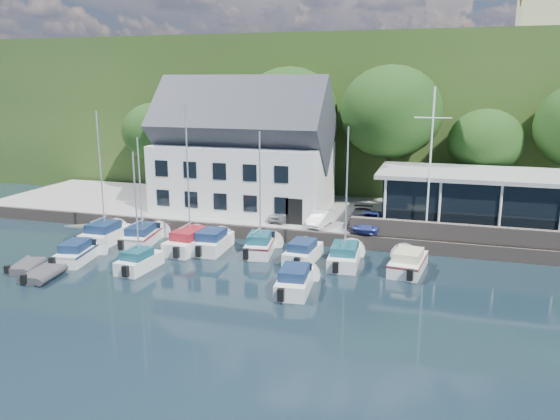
{
  "coord_description": "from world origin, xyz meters",
  "views": [
    {
      "loc": [
        9.0,
        -26.13,
        11.69
      ],
      "look_at": [
        -1.56,
        9.0,
        2.92
      ],
      "focal_mm": 35.0,
      "sensor_mm": 36.0,
      "label": 1
    }
  ],
  "objects_px": {
    "car_white": "(321,218)",
    "boat_r1_2": "(188,183)",
    "car_silver": "(282,213)",
    "boat_r1_3": "(213,240)",
    "boat_r2_1": "(136,205)",
    "car_blue": "(371,220)",
    "car_dgrey": "(361,218)",
    "boat_r1_5": "(303,250)",
    "boat_r2_0": "(78,251)",
    "boat_r1_6": "(346,200)",
    "boat_r1_1": "(140,185)",
    "boat_r1_7": "(408,260)",
    "boat_r1_0": "(101,179)",
    "harbor_building": "(244,158)",
    "boat_r2_3": "(295,278)",
    "club_pavilion": "(468,199)",
    "flagpole": "(430,163)",
    "dinghy_1": "(43,273)",
    "dinghy_0": "(27,265)",
    "boat_r1_4": "(260,189)"
  },
  "relations": [
    {
      "from": "club_pavilion",
      "to": "dinghy_1",
      "type": "height_order",
      "value": "club_pavilion"
    },
    {
      "from": "car_silver",
      "to": "flagpole",
      "type": "bearing_deg",
      "value": -0.84
    },
    {
      "from": "car_dgrey",
      "to": "dinghy_0",
      "type": "xyz_separation_m",
      "value": [
        -19.1,
        -12.94,
        -1.28
      ]
    },
    {
      "from": "car_silver",
      "to": "boat_r1_3",
      "type": "height_order",
      "value": "car_silver"
    },
    {
      "from": "boat_r2_1",
      "to": "car_blue",
      "type": "bearing_deg",
      "value": 42.32
    },
    {
      "from": "club_pavilion",
      "to": "dinghy_1",
      "type": "distance_m",
      "value": 29.77
    },
    {
      "from": "car_silver",
      "to": "car_white",
      "type": "bearing_deg",
      "value": -7.4
    },
    {
      "from": "harbor_building",
      "to": "boat_r2_1",
      "type": "bearing_deg",
      "value": -97.91
    },
    {
      "from": "car_blue",
      "to": "flagpole",
      "type": "distance_m",
      "value": 5.99
    },
    {
      "from": "boat_r1_7",
      "to": "boat_r2_1",
      "type": "distance_m",
      "value": 17.28
    },
    {
      "from": "flagpole",
      "to": "boat_r1_1",
      "type": "xyz_separation_m",
      "value": [
        -19.91,
        -4.52,
        -1.8
      ]
    },
    {
      "from": "club_pavilion",
      "to": "car_white",
      "type": "bearing_deg",
      "value": -163.15
    },
    {
      "from": "car_white",
      "to": "flagpole",
      "type": "relative_size",
      "value": 0.33
    },
    {
      "from": "boat_r1_5",
      "to": "boat_r2_3",
      "type": "bearing_deg",
      "value": -76.61
    },
    {
      "from": "car_blue",
      "to": "boat_r2_1",
      "type": "relative_size",
      "value": 0.46
    },
    {
      "from": "car_dgrey",
      "to": "boat_r1_0",
      "type": "relative_size",
      "value": 0.44
    },
    {
      "from": "car_dgrey",
      "to": "boat_r1_5",
      "type": "bearing_deg",
      "value": -116.69
    },
    {
      "from": "club_pavilion",
      "to": "boat_r1_2",
      "type": "xyz_separation_m",
      "value": [
        -18.67,
        -8.63,
        1.71
      ]
    },
    {
      "from": "car_blue",
      "to": "dinghy_0",
      "type": "distance_m",
      "value": 23.47
    },
    {
      "from": "boat_r1_5",
      "to": "boat_r1_6",
      "type": "distance_m",
      "value": 4.48
    },
    {
      "from": "car_dgrey",
      "to": "boat_r1_0",
      "type": "xyz_separation_m",
      "value": [
        -17.86,
        -6.28,
        3.18
      ]
    },
    {
      "from": "car_dgrey",
      "to": "boat_r1_4",
      "type": "distance_m",
      "value": 8.69
    },
    {
      "from": "car_white",
      "to": "boat_r1_6",
      "type": "bearing_deg",
      "value": -53.18
    },
    {
      "from": "boat_r1_1",
      "to": "boat_r1_7",
      "type": "height_order",
      "value": "boat_r1_1"
    },
    {
      "from": "car_white",
      "to": "boat_r2_1",
      "type": "distance_m",
      "value": 14.12
    },
    {
      "from": "boat_r1_0",
      "to": "boat_r2_0",
      "type": "height_order",
      "value": "boat_r1_0"
    },
    {
      "from": "boat_r1_4",
      "to": "club_pavilion",
      "type": "bearing_deg",
      "value": 21.6
    },
    {
      "from": "car_silver",
      "to": "boat_r1_2",
      "type": "relative_size",
      "value": 0.35
    },
    {
      "from": "club_pavilion",
      "to": "car_silver",
      "type": "xyz_separation_m",
      "value": [
        -13.76,
        -2.43,
        -1.48
      ]
    },
    {
      "from": "car_dgrey",
      "to": "dinghy_1",
      "type": "height_order",
      "value": "car_dgrey"
    },
    {
      "from": "boat_r1_2",
      "to": "boat_r2_3",
      "type": "xyz_separation_m",
      "value": [
        9.08,
        -5.22,
        -4.05
      ]
    },
    {
      "from": "car_blue",
      "to": "dinghy_1",
      "type": "relative_size",
      "value": 1.29
    },
    {
      "from": "boat_r1_5",
      "to": "car_white",
      "type": "bearing_deg",
      "value": 94.65
    },
    {
      "from": "car_white",
      "to": "boat_r1_2",
      "type": "bearing_deg",
      "value": -137.11
    },
    {
      "from": "car_silver",
      "to": "boat_r1_6",
      "type": "height_order",
      "value": "boat_r1_6"
    },
    {
      "from": "flagpole",
      "to": "boat_r1_6",
      "type": "bearing_deg",
      "value": -134.87
    },
    {
      "from": "car_dgrey",
      "to": "boat_r1_5",
      "type": "height_order",
      "value": "car_dgrey"
    },
    {
      "from": "car_blue",
      "to": "boat_r1_3",
      "type": "height_order",
      "value": "car_blue"
    },
    {
      "from": "boat_r1_0",
      "to": "dinghy_0",
      "type": "relative_size",
      "value": 3.4
    },
    {
      "from": "car_blue",
      "to": "boat_r1_6",
      "type": "bearing_deg",
      "value": -92.66
    },
    {
      "from": "harbor_building",
      "to": "car_blue",
      "type": "distance_m",
      "value": 12.38
    },
    {
      "from": "flagpole",
      "to": "boat_r2_1",
      "type": "distance_m",
      "value": 19.77
    },
    {
      "from": "boat_r1_2",
      "to": "car_silver",
      "type": "bearing_deg",
      "value": 56.17
    },
    {
      "from": "flagpole",
      "to": "boat_r1_6",
      "type": "distance_m",
      "value": 7.17
    },
    {
      "from": "boat_r1_1",
      "to": "boat_r1_2",
      "type": "distance_m",
      "value": 4.09
    },
    {
      "from": "boat_r1_0",
      "to": "boat_r1_2",
      "type": "bearing_deg",
      "value": 0.45
    },
    {
      "from": "boat_r2_0",
      "to": "boat_r1_6",
      "type": "bearing_deg",
      "value": 4.94
    },
    {
      "from": "harbor_building",
      "to": "flagpole",
      "type": "bearing_deg",
      "value": -15.34
    },
    {
      "from": "boat_r1_1",
      "to": "boat_r1_7",
      "type": "distance_m",
      "value": 19.42
    },
    {
      "from": "harbor_building",
      "to": "club_pavilion",
      "type": "height_order",
      "value": "harbor_building"
    }
  ]
}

